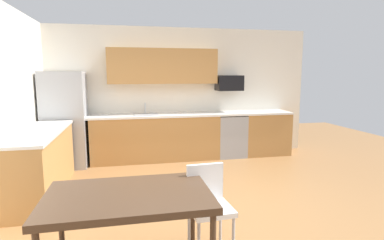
{
  "coord_description": "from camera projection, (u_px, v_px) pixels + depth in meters",
  "views": [
    {
      "loc": [
        -1.03,
        -3.91,
        1.75
      ],
      "look_at": [
        0.0,
        1.0,
        1.0
      ],
      "focal_mm": 29.03,
      "sensor_mm": 36.0,
      "label": 1
    }
  ],
  "objects": [
    {
      "name": "ground_plane",
      "position": [
        207.0,
        203.0,
        4.25
      ],
      "size": [
        12.0,
        12.0,
        0.0
      ],
      "primitive_type": "plane",
      "color": "olive"
    },
    {
      "name": "wall_back",
      "position": [
        176.0,
        93.0,
        6.62
      ],
      "size": [
        5.8,
        0.1,
        2.7
      ],
      "primitive_type": "cube",
      "color": "silver",
      "rests_on": "ground"
    },
    {
      "name": "cabinet_run_back",
      "position": [
        156.0,
        138.0,
        6.32
      ],
      "size": [
        2.55,
        0.6,
        0.9
      ],
      "primitive_type": "cube",
      "color": "#AD7A42",
      "rests_on": "ground"
    },
    {
      "name": "cabinet_run_back_right",
      "position": [
        265.0,
        134.0,
        6.8
      ],
      "size": [
        1.0,
        0.6,
        0.9
      ],
      "primitive_type": "cube",
      "color": "#AD7A42",
      "rests_on": "ground"
    },
    {
      "name": "cabinet_run_left",
      "position": [
        40.0,
        164.0,
        4.49
      ],
      "size": [
        0.6,
        2.0,
        0.9
      ],
      "primitive_type": "cube",
      "color": "#AD7A42",
      "rests_on": "ground"
    },
    {
      "name": "countertop_back",
      "position": [
        179.0,
        115.0,
        6.34
      ],
      "size": [
        4.8,
        0.64,
        0.04
      ],
      "primitive_type": "cube",
      "color": "silver",
      "rests_on": "cabinet_run_back"
    },
    {
      "name": "countertop_left",
      "position": [
        37.0,
        132.0,
        4.42
      ],
      "size": [
        0.64,
        2.0,
        0.04
      ],
      "primitive_type": "cube",
      "color": "silver",
      "rests_on": "cabinet_run_left"
    },
    {
      "name": "upper_cabinets_back",
      "position": [
        163.0,
        66.0,
        6.26
      ],
      "size": [
        2.2,
        0.34,
        0.7
      ],
      "primitive_type": "cube",
      "color": "#AD7A42"
    },
    {
      "name": "refrigerator",
      "position": [
        65.0,
        120.0,
        5.83
      ],
      "size": [
        0.76,
        0.7,
        1.79
      ],
      "primitive_type": "cube",
      "color": "#9EA0A5",
      "rests_on": "ground"
    },
    {
      "name": "oven_range",
      "position": [
        230.0,
        135.0,
        6.64
      ],
      "size": [
        0.6,
        0.6,
        0.91
      ],
      "color": "#999BA0",
      "rests_on": "ground"
    },
    {
      "name": "microwave",
      "position": [
        229.0,
        83.0,
        6.57
      ],
      "size": [
        0.54,
        0.36,
        0.32
      ],
      "primitive_type": "cube",
      "color": "black"
    },
    {
      "name": "sink_basin",
      "position": [
        146.0,
        118.0,
        6.21
      ],
      "size": [
        0.48,
        0.4,
        0.14
      ],
      "primitive_type": "cube",
      "color": "#A5A8AD",
      "rests_on": "countertop_back"
    },
    {
      "name": "sink_faucet",
      "position": [
        145.0,
        109.0,
        6.36
      ],
      "size": [
        0.02,
        0.02,
        0.24
      ],
      "primitive_type": "cylinder",
      "color": "#B2B5BA",
      "rests_on": "countertop_back"
    },
    {
      "name": "dining_table",
      "position": [
        129.0,
        200.0,
        2.65
      ],
      "size": [
        1.4,
        0.9,
        0.74
      ],
      "color": "#422D1E",
      "rests_on": "ground"
    },
    {
      "name": "chair_near_table",
      "position": [
        208.0,
        201.0,
        3.06
      ],
      "size": [
        0.43,
        0.43,
        0.85
      ],
      "color": "white",
      "rests_on": "ground"
    }
  ]
}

